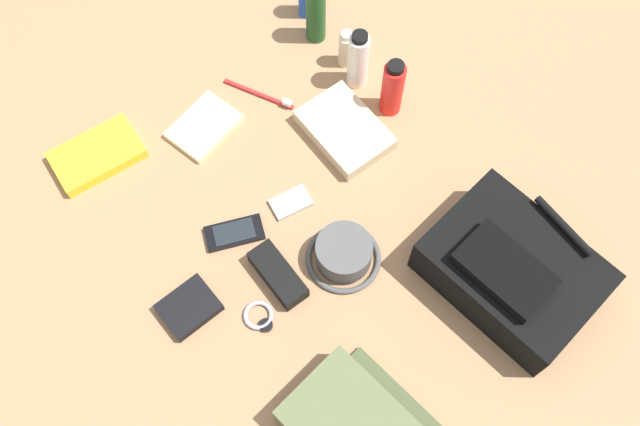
% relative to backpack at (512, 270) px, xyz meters
% --- Properties ---
extents(ground_plane, '(2.64, 2.02, 0.02)m').
position_rel_backpack_xyz_m(ground_plane, '(-0.33, -0.23, -0.07)').
color(ground_plane, '#99704B').
rests_on(ground_plane, ground).
extents(backpack, '(0.36, 0.29, 0.14)m').
position_rel_backpack_xyz_m(backpack, '(0.00, 0.00, 0.00)').
color(backpack, black).
rests_on(backpack, ground_plane).
extents(bucket_hat, '(0.16, 0.16, 0.07)m').
position_rel_backpack_xyz_m(bucket_hat, '(-0.24, -0.24, -0.03)').
color(bucket_hat, '#4C4C4C').
rests_on(bucket_hat, ground_plane).
extents(shampoo_bottle, '(0.05, 0.05, 0.17)m').
position_rel_backpack_xyz_m(shampoo_bottle, '(-0.73, 0.06, 0.02)').
color(shampoo_bottle, '#19471E').
rests_on(shampoo_bottle, ground_plane).
extents(lotion_bottle, '(0.04, 0.04, 0.10)m').
position_rel_backpack_xyz_m(lotion_bottle, '(-0.63, 0.07, -0.01)').
color(lotion_bottle, beige).
rests_on(lotion_bottle, ground_plane).
extents(toothpaste_tube, '(0.05, 0.05, 0.17)m').
position_rel_backpack_xyz_m(toothpaste_tube, '(-0.57, 0.06, 0.02)').
color(toothpaste_tube, white).
rests_on(toothpaste_tube, ground_plane).
extents(sunscreen_spray, '(0.05, 0.05, 0.16)m').
position_rel_backpack_xyz_m(sunscreen_spray, '(-0.47, 0.07, 0.02)').
color(sunscreen_spray, red).
rests_on(sunscreen_spray, ground_plane).
extents(paperback_novel, '(0.13, 0.20, 0.03)m').
position_rel_backpack_xyz_m(paperback_novel, '(-0.75, -0.53, -0.05)').
color(paperback_novel, yellow).
rests_on(paperback_novel, ground_plane).
extents(cell_phone, '(0.10, 0.13, 0.01)m').
position_rel_backpack_xyz_m(cell_phone, '(-0.42, -0.39, -0.05)').
color(cell_phone, black).
rests_on(cell_phone, ground_plane).
extents(media_player, '(0.06, 0.09, 0.01)m').
position_rel_backpack_xyz_m(media_player, '(-0.40, -0.25, -0.05)').
color(media_player, '#B7B7BC').
rests_on(media_player, ground_plane).
extents(wristwatch, '(0.07, 0.06, 0.01)m').
position_rel_backpack_xyz_m(wristwatch, '(-0.24, -0.45, -0.05)').
color(wristwatch, '#99999E').
rests_on(wristwatch, ground_plane).
extents(toothbrush, '(0.16, 0.09, 0.02)m').
position_rel_backpack_xyz_m(toothbrush, '(-0.67, -0.15, -0.05)').
color(toothbrush, red).
rests_on(toothbrush, ground_plane).
extents(wallet, '(0.10, 0.11, 0.02)m').
position_rel_backpack_xyz_m(wallet, '(-0.33, -0.55, -0.05)').
color(wallet, black).
rests_on(wallet, ground_plane).
extents(notepad, '(0.14, 0.17, 0.02)m').
position_rel_backpack_xyz_m(notepad, '(-0.67, -0.30, -0.05)').
color(notepad, beige).
rests_on(notepad, ground_plane).
extents(folded_towel, '(0.20, 0.14, 0.04)m').
position_rel_backpack_xyz_m(folded_towel, '(-0.47, -0.05, -0.04)').
color(folded_towel, '#C6B289').
rests_on(folded_towel, ground_plane).
extents(sunglasses_case, '(0.14, 0.06, 0.04)m').
position_rel_backpack_xyz_m(sunglasses_case, '(-0.28, -0.37, -0.04)').
color(sunglasses_case, black).
rests_on(sunglasses_case, ground_plane).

